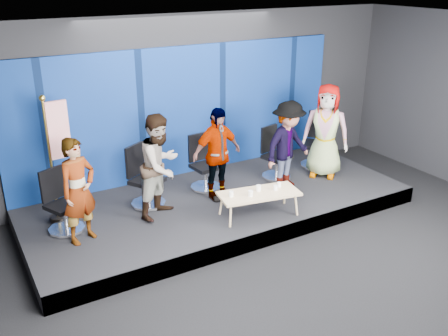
# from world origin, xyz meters

# --- Properties ---
(ground) EXTENTS (10.00, 10.00, 0.00)m
(ground) POSITION_xyz_m (0.00, 0.00, 0.00)
(ground) COLOR black
(ground) RESTS_ON ground
(room_walls) EXTENTS (10.02, 8.02, 3.51)m
(room_walls) POSITION_xyz_m (0.00, 0.00, 2.43)
(room_walls) COLOR black
(room_walls) RESTS_ON ground
(riser) EXTENTS (7.00, 3.00, 0.30)m
(riser) POSITION_xyz_m (0.00, 2.50, 0.15)
(riser) COLOR black
(riser) RESTS_ON ground
(backdrop) EXTENTS (7.00, 0.08, 2.60)m
(backdrop) POSITION_xyz_m (0.00, 3.95, 1.60)
(backdrop) COLOR navy
(backdrop) RESTS_ON riser
(chair_a) EXTENTS (0.77, 0.77, 1.04)m
(chair_a) POSITION_xyz_m (-2.79, 2.69, 0.64)
(chair_a) COLOR silver
(chair_a) RESTS_ON riser
(panelist_a) EXTENTS (0.72, 0.62, 1.68)m
(panelist_a) POSITION_xyz_m (-2.60, 2.22, 1.14)
(panelist_a) COLOR black
(panelist_a) RESTS_ON riser
(chair_b) EXTENTS (0.86, 0.86, 1.11)m
(chair_b) POSITION_xyz_m (-1.29, 2.91, 0.66)
(chair_b) COLOR silver
(chair_b) RESTS_ON riser
(panelist_b) EXTENTS (1.10, 1.04, 1.80)m
(panelist_b) POSITION_xyz_m (-1.17, 2.42, 1.20)
(panelist_b) COLOR black
(panelist_b) RESTS_ON riser
(chair_c) EXTENTS (0.66, 0.66, 1.06)m
(chair_c) POSITION_xyz_m (-0.02, 3.04, 0.65)
(chair_c) COLOR silver
(chair_c) RESTS_ON riser
(panelist_c) EXTENTS (1.05, 0.52, 1.72)m
(panelist_c) POSITION_xyz_m (-0.02, 2.54, 1.16)
(panelist_c) COLOR black
(panelist_c) RESTS_ON riser
(chair_d) EXTENTS (0.72, 0.72, 1.06)m
(chair_d) POSITION_xyz_m (1.47, 2.80, 0.65)
(chair_d) COLOR silver
(chair_d) RESTS_ON riser
(panelist_d) EXTENTS (1.22, 0.87, 1.71)m
(panelist_d) POSITION_xyz_m (1.39, 2.30, 1.15)
(panelist_d) COLOR black
(panelist_d) RESTS_ON riser
(chair_e) EXTENTS (0.93, 0.93, 1.17)m
(chair_e) POSITION_xyz_m (2.61, 2.86, 0.68)
(chair_e) COLOR silver
(chair_e) RESTS_ON riser
(panelist_e) EXTENTS (1.07, 1.09, 1.89)m
(panelist_e) POSITION_xyz_m (2.40, 2.40, 1.25)
(panelist_e) COLOR black
(panelist_e) RESTS_ON riser
(coffee_table) EXTENTS (1.46, 0.82, 0.42)m
(coffee_table) POSITION_xyz_m (0.25, 1.56, 0.69)
(coffee_table) COLOR tan
(coffee_table) RESTS_ON riser
(mug_a) EXTENTS (0.08, 0.08, 0.09)m
(mug_a) POSITION_xyz_m (-0.24, 1.66, 0.77)
(mug_a) COLOR white
(mug_a) RESTS_ON coffee_table
(mug_b) EXTENTS (0.08, 0.08, 0.10)m
(mug_b) POSITION_xyz_m (0.05, 1.51, 0.77)
(mug_b) COLOR white
(mug_b) RESTS_ON coffee_table
(mug_c) EXTENTS (0.08, 0.08, 0.10)m
(mug_c) POSITION_xyz_m (0.28, 1.62, 0.77)
(mug_c) COLOR white
(mug_c) RESTS_ON coffee_table
(mug_d) EXTENTS (0.07, 0.07, 0.09)m
(mug_d) POSITION_xyz_m (0.55, 1.50, 0.77)
(mug_d) COLOR white
(mug_d) RESTS_ON coffee_table
(mug_e) EXTENTS (0.07, 0.07, 0.09)m
(mug_e) POSITION_xyz_m (0.68, 1.58, 0.77)
(mug_e) COLOR white
(mug_e) RESTS_ON coffee_table
(flag_stand) EXTENTS (0.50, 0.29, 2.17)m
(flag_stand) POSITION_xyz_m (-2.69, 3.07, 1.45)
(flag_stand) COLOR black
(flag_stand) RESTS_ON riser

